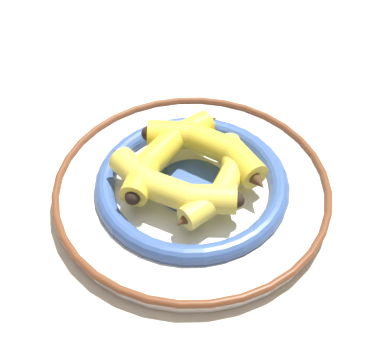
# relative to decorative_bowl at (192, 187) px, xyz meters

# --- Properties ---
(ground_plane) EXTENTS (2.80, 2.80, 0.00)m
(ground_plane) POSITION_rel_decorative_bowl_xyz_m (0.02, -0.01, -0.02)
(ground_plane) COLOR beige
(decorative_bowl) EXTENTS (0.37, 0.37, 0.03)m
(decorative_bowl) POSITION_rel_decorative_bowl_xyz_m (0.00, 0.00, 0.00)
(decorative_bowl) COLOR white
(decorative_bowl) RESTS_ON ground_plane
(banana_a) EXTENTS (0.18, 0.10, 0.04)m
(banana_a) POSITION_rel_decorative_bowl_xyz_m (0.03, 0.03, 0.04)
(banana_a) COLOR yellow
(banana_a) RESTS_ON decorative_bowl
(banana_b) EXTENTS (0.09, 0.17, 0.03)m
(banana_b) POSITION_rel_decorative_bowl_xyz_m (-0.04, 0.02, 0.03)
(banana_b) COLOR yellow
(banana_b) RESTS_ON decorative_bowl
(banana_c) EXTENTS (0.18, 0.12, 0.04)m
(banana_c) POSITION_rel_decorative_bowl_xyz_m (-0.02, -0.04, 0.04)
(banana_c) COLOR yellow
(banana_c) RESTS_ON decorative_bowl
(banana_d) EXTENTS (0.12, 0.18, 0.04)m
(banana_d) POSITION_rel_decorative_bowl_xyz_m (0.04, -0.03, 0.04)
(banana_d) COLOR yellow
(banana_d) RESTS_ON decorative_bowl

